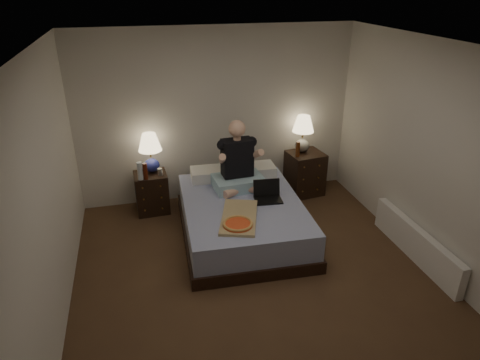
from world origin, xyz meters
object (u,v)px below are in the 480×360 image
object	(u,v)px
bed	(242,218)
pizza_box	(238,225)
soda_can	(160,172)
water_bottle	(140,171)
beer_bottle_left	(145,171)
radiator	(416,243)
person	(238,156)
beer_bottle_right	(298,149)
nightstand_right	(305,173)
laptop	(268,192)
lamp_right	(303,134)
nightstand_left	(152,193)
lamp_left	(151,153)

from	to	relation	value
bed	pizza_box	bearing A→B (deg)	-106.61
soda_can	pizza_box	bearing A→B (deg)	-62.94
water_bottle	pizza_box	size ratio (longest dim) A/B	0.33
beer_bottle_left	water_bottle	bearing A→B (deg)	178.47
water_bottle	radiator	size ratio (longest dim) A/B	0.16
soda_can	person	distance (m)	1.15
beer_bottle_left	beer_bottle_right	xyz separation A→B (m)	(2.21, 0.07, 0.08)
pizza_box	radiator	size ratio (longest dim) A/B	0.47
beer_bottle_left	beer_bottle_right	size ratio (longest dim) A/B	1.00
nightstand_right	laptop	bearing A→B (deg)	-139.75
soda_can	laptop	world-z (taller)	laptop
pizza_box	lamp_right	bearing A→B (deg)	67.52
nightstand_right	radiator	bearing A→B (deg)	-79.50
beer_bottle_left	laptop	xyz separation A→B (m)	(1.47, -0.84, -0.09)
soda_can	nightstand_left	bearing A→B (deg)	152.79
laptop	radiator	world-z (taller)	laptop
water_bottle	radiator	world-z (taller)	water_bottle
lamp_left	pizza_box	distance (m)	1.85
beer_bottle_left	laptop	world-z (taller)	beer_bottle_left
water_bottle	laptop	bearing A→B (deg)	-28.74
bed	laptop	world-z (taller)	laptop
lamp_right	soda_can	size ratio (longest dim) A/B	5.60
nightstand_left	soda_can	xyz separation A→B (m)	(0.14, -0.07, 0.34)
bed	nightstand_left	bearing A→B (deg)	141.83
lamp_left	lamp_right	bearing A→B (deg)	0.19
soda_can	beer_bottle_left	world-z (taller)	beer_bottle_left
nightstand_left	pizza_box	bearing A→B (deg)	-62.47
pizza_box	nightstand_right	bearing A→B (deg)	65.26
radiator	pizza_box	bearing A→B (deg)	168.90
lamp_right	beer_bottle_left	world-z (taller)	lamp_right
bed	pizza_box	distance (m)	0.69
lamp_left	water_bottle	world-z (taller)	lamp_left
nightstand_right	pizza_box	size ratio (longest dim) A/B	0.87
nightstand_right	pizza_box	bearing A→B (deg)	-140.67
beer_bottle_right	radiator	bearing A→B (deg)	-66.38
lamp_left	radiator	size ratio (longest dim) A/B	0.35
water_bottle	soda_can	bearing A→B (deg)	16.31
beer_bottle_left	laptop	size ratio (longest dim) A/B	0.68
nightstand_right	soda_can	xyz separation A→B (m)	(-2.19, -0.08, 0.30)
radiator	soda_can	bearing A→B (deg)	146.52
beer_bottle_left	pizza_box	world-z (taller)	beer_bottle_left
soda_can	radiator	bearing A→B (deg)	-33.48
lamp_left	lamp_right	distance (m)	2.25
bed	beer_bottle_right	distance (m)	1.46
water_bottle	pizza_box	xyz separation A→B (m)	(1.01, -1.38, -0.18)
pizza_box	lamp_left	bearing A→B (deg)	136.07
bed	pizza_box	world-z (taller)	pizza_box
bed	lamp_left	size ratio (longest dim) A/B	3.49
laptop	pizza_box	world-z (taller)	laptop
nightstand_left	person	bearing A→B (deg)	-28.00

